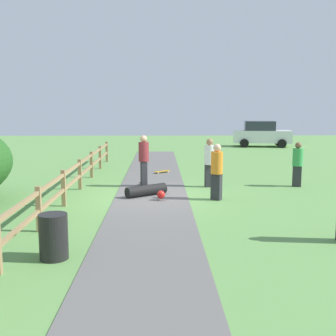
# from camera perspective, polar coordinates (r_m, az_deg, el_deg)

# --- Properties ---
(ground_plane) EXTENTS (60.00, 60.00, 0.00)m
(ground_plane) POSITION_cam_1_polar(r_m,az_deg,el_deg) (13.86, -2.27, -3.94)
(ground_plane) COLOR #60934C
(asphalt_path) EXTENTS (2.40, 28.00, 0.02)m
(asphalt_path) POSITION_cam_1_polar(r_m,az_deg,el_deg) (13.86, -2.27, -3.90)
(asphalt_path) COLOR #605E5B
(asphalt_path) RESTS_ON ground_plane
(wooden_fence) EXTENTS (0.12, 18.12, 1.10)m
(wooden_fence) POSITION_cam_1_polar(r_m,az_deg,el_deg) (14.03, -12.97, -1.23)
(wooden_fence) COLOR #997A51
(wooden_fence) RESTS_ON ground_plane
(trash_bin) EXTENTS (0.56, 0.56, 0.90)m
(trash_bin) POSITION_cam_1_polar(r_m,az_deg,el_deg) (8.51, -15.41, -9.04)
(trash_bin) COLOR black
(trash_bin) RESTS_ON ground_plane
(skater_riding) EXTENTS (0.46, 0.82, 1.90)m
(skater_riding) POSITION_cam_1_polar(r_m,az_deg,el_deg) (15.45, -3.34, 1.41)
(skater_riding) COLOR black
(skater_riding) RESTS_ON asphalt_path
(skater_fallen) EXTENTS (1.41, 1.40, 0.36)m
(skater_fallen) POSITION_cam_1_polar(r_m,az_deg,el_deg) (13.84, -2.83, -3.12)
(skater_fallen) COLOR black
(skater_fallen) RESTS_ON asphalt_path
(skateboard_loose) EXTENTS (0.75, 0.65, 0.08)m
(skateboard_loose) POSITION_cam_1_polar(r_m,az_deg,el_deg) (18.70, -0.81, -0.46)
(skateboard_loose) COLOR #BF8C19
(skateboard_loose) RESTS_ON asphalt_path
(bystander_orange) EXTENTS (0.53, 0.53, 1.81)m
(bystander_orange) POSITION_cam_1_polar(r_m,az_deg,el_deg) (13.31, 6.69, -0.13)
(bystander_orange) COLOR #2D2D33
(bystander_orange) RESTS_ON ground_plane
(bystander_green) EXTENTS (0.49, 0.49, 1.66)m
(bystander_green) POSITION_cam_1_polar(r_m,az_deg,el_deg) (16.21, 17.33, 0.74)
(bystander_green) COLOR #2D2D33
(bystander_green) RESTS_ON ground_plane
(bystander_white) EXTENTS (0.43, 0.43, 1.80)m
(bystander_white) POSITION_cam_1_polar(r_m,az_deg,el_deg) (15.45, 5.70, 1.06)
(bystander_white) COLOR #2D2D33
(bystander_white) RESTS_ON ground_plane
(parked_car_white) EXTENTS (4.40, 2.45, 1.92)m
(parked_car_white) POSITION_cam_1_polar(r_m,az_deg,el_deg) (32.02, 12.67, 4.58)
(parked_car_white) COLOR silver
(parked_car_white) RESTS_ON ground_plane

